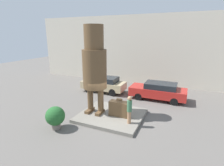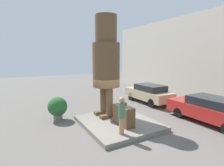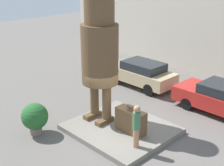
{
  "view_description": "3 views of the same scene",
  "coord_description": "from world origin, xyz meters",
  "px_view_note": "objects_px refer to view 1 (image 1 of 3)",
  "views": [
    {
      "loc": [
        4.51,
        -10.11,
        5.5
      ],
      "look_at": [
        -0.05,
        0.22,
        2.39
      ],
      "focal_mm": 28.0,
      "sensor_mm": 36.0,
      "label": 1
    },
    {
      "loc": [
        8.04,
        -4.89,
        3.75
      ],
      "look_at": [
        -0.34,
        -0.2,
        2.36
      ],
      "focal_mm": 28.0,
      "sensor_mm": 36.0,
      "label": 2
    },
    {
      "loc": [
        8.36,
        -8.77,
        6.92
      ],
      "look_at": [
        -0.63,
        0.07,
        2.09
      ],
      "focal_mm": 50.0,
      "sensor_mm": 36.0,
      "label": 3
    }
  ],
  "objects_px": {
    "parked_car_tan": "(104,84)",
    "parked_car_red": "(158,91)",
    "giant_suitcase": "(119,109)",
    "tourist": "(129,109)",
    "statue_figure": "(94,64)",
    "planter_pot": "(55,117)"
  },
  "relations": [
    {
      "from": "parked_car_tan",
      "to": "parked_car_red",
      "type": "distance_m",
      "value": 5.3
    },
    {
      "from": "statue_figure",
      "to": "parked_car_tan",
      "type": "height_order",
      "value": "statue_figure"
    },
    {
      "from": "giant_suitcase",
      "to": "tourist",
      "type": "relative_size",
      "value": 0.77
    },
    {
      "from": "tourist",
      "to": "planter_pot",
      "type": "xyz_separation_m",
      "value": [
        -3.95,
        -2.05,
        -0.39
      ]
    },
    {
      "from": "giant_suitcase",
      "to": "parked_car_tan",
      "type": "height_order",
      "value": "parked_car_tan"
    },
    {
      "from": "tourist",
      "to": "parked_car_tan",
      "type": "distance_m",
      "value": 7.11
    },
    {
      "from": "statue_figure",
      "to": "parked_car_tan",
      "type": "distance_m",
      "value": 5.97
    },
    {
      "from": "tourist",
      "to": "parked_car_tan",
      "type": "xyz_separation_m",
      "value": [
        -4.47,
        5.52,
        -0.36
      ]
    },
    {
      "from": "planter_pot",
      "to": "parked_car_tan",
      "type": "bearing_deg",
      "value": 93.92
    },
    {
      "from": "statue_figure",
      "to": "parked_car_tan",
      "type": "xyz_separation_m",
      "value": [
        -1.79,
        4.93,
        -2.86
      ]
    },
    {
      "from": "giant_suitcase",
      "to": "statue_figure",
      "type": "bearing_deg",
      "value": -176.05
    },
    {
      "from": "tourist",
      "to": "planter_pot",
      "type": "relative_size",
      "value": 1.24
    },
    {
      "from": "parked_car_red",
      "to": "planter_pot",
      "type": "height_order",
      "value": "parked_car_red"
    },
    {
      "from": "statue_figure",
      "to": "parked_car_red",
      "type": "bearing_deg",
      "value": 54.7
    },
    {
      "from": "statue_figure",
      "to": "giant_suitcase",
      "type": "height_order",
      "value": "statue_figure"
    },
    {
      "from": "giant_suitcase",
      "to": "planter_pot",
      "type": "height_order",
      "value": "giant_suitcase"
    },
    {
      "from": "statue_figure",
      "to": "giant_suitcase",
      "type": "xyz_separation_m",
      "value": [
        1.74,
        0.12,
        -2.95
      ]
    },
    {
      "from": "parked_car_red",
      "to": "planter_pot",
      "type": "xyz_separation_m",
      "value": [
        -4.78,
        -7.59,
        -0.01
      ]
    },
    {
      "from": "parked_car_red",
      "to": "tourist",
      "type": "bearing_deg",
      "value": 81.55
    },
    {
      "from": "parked_car_red",
      "to": "parked_car_tan",
      "type": "bearing_deg",
      "value": 0.21
    },
    {
      "from": "statue_figure",
      "to": "parked_car_red",
      "type": "xyz_separation_m",
      "value": [
        3.5,
        4.95,
        -2.88
      ]
    },
    {
      "from": "tourist",
      "to": "parked_car_red",
      "type": "xyz_separation_m",
      "value": [
        0.82,
        5.54,
        -0.38
      ]
    }
  ]
}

